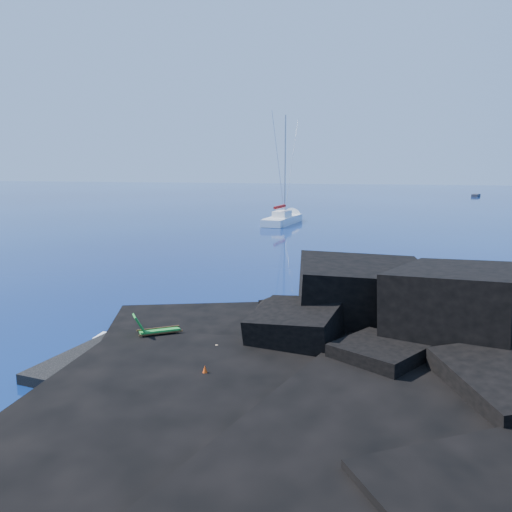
% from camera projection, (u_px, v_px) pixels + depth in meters
% --- Properties ---
extents(ground, '(400.00, 400.00, 0.00)m').
position_uv_depth(ground, '(60.00, 361.00, 17.72)').
color(ground, '#030831').
rests_on(ground, ground).
extents(headland, '(24.00, 24.00, 3.60)m').
position_uv_depth(headland, '(442.00, 370.00, 16.97)').
color(headland, black).
rests_on(headland, ground).
extents(beach, '(9.08, 6.86, 0.70)m').
position_uv_depth(beach, '(182.00, 370.00, 16.95)').
color(beach, black).
rests_on(beach, ground).
extents(surf_foam, '(10.00, 8.00, 0.06)m').
position_uv_depth(surf_foam, '(237.00, 330.00, 21.07)').
color(surf_foam, white).
rests_on(surf_foam, ground).
extents(sailboat, '(3.56, 12.69, 13.13)m').
position_uv_depth(sailboat, '(283.00, 224.00, 61.41)').
color(sailboat, white).
rests_on(sailboat, ground).
extents(deck_chair, '(1.79, 1.60, 1.16)m').
position_uv_depth(deck_chair, '(159.00, 325.00, 18.80)').
color(deck_chair, '#1D832B').
rests_on(deck_chair, beach).
extents(towel, '(2.32, 1.49, 0.06)m').
position_uv_depth(towel, '(204.00, 352.00, 17.61)').
color(towel, white).
rests_on(towel, beach).
extents(sunbather, '(1.90, 0.87, 0.25)m').
position_uv_depth(sunbather, '(204.00, 347.00, 17.58)').
color(sunbather, tan).
rests_on(sunbather, towel).
extents(marker_cone, '(0.40, 0.40, 0.51)m').
position_uv_depth(marker_cone, '(205.00, 373.00, 15.19)').
color(marker_cone, '#FF490D').
rests_on(marker_cone, beach).
extents(distant_boat_a, '(2.59, 4.67, 0.59)m').
position_uv_depth(distant_boat_a, '(476.00, 197.00, 119.30)').
color(distant_boat_a, '#29292E').
rests_on(distant_boat_a, ground).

